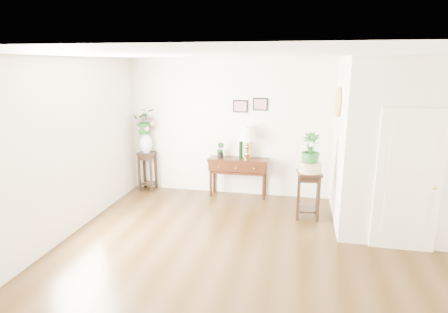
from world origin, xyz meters
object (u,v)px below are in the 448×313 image
(table_lamp, at_px, (247,142))
(plant_stand_b, at_px, (308,195))
(plant_stand_a, at_px, (148,171))
(console_table, at_px, (238,177))

(table_lamp, xyz_separation_m, plant_stand_b, (1.22, -0.86, -0.73))
(table_lamp, xyz_separation_m, plant_stand_a, (-2.18, 0.00, -0.74))
(plant_stand_a, xyz_separation_m, plant_stand_b, (3.40, -0.86, 0.00))
(console_table, height_order, plant_stand_a, plant_stand_a)
(console_table, distance_m, table_lamp, 0.78)
(console_table, xyz_separation_m, plant_stand_a, (-1.99, 0.00, 0.02))
(table_lamp, bearing_deg, console_table, 180.00)
(console_table, relative_size, plant_stand_a, 1.44)
(console_table, bearing_deg, table_lamp, -0.79)
(table_lamp, bearing_deg, plant_stand_b, -35.22)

